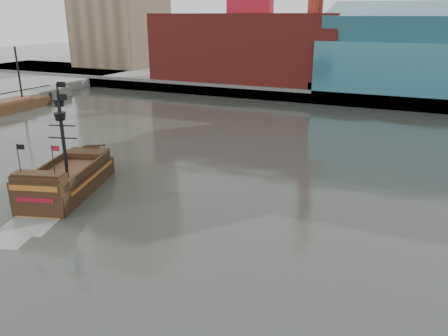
% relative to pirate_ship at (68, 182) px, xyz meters
% --- Properties ---
extents(ground, '(400.00, 400.00, 0.00)m').
position_rel_pirate_ship_xyz_m(ground, '(16.18, -6.82, -1.03)').
color(ground, '#242622').
rests_on(ground, ground).
extents(promenade_far, '(220.00, 60.00, 2.00)m').
position_rel_pirate_ship_xyz_m(promenade_far, '(16.18, 85.18, -0.03)').
color(promenade_far, slate).
rests_on(promenade_far, ground).
extents(seawall, '(220.00, 1.00, 2.60)m').
position_rel_pirate_ship_xyz_m(seawall, '(16.18, 55.68, 0.27)').
color(seawall, '#4C4C49').
rests_on(seawall, ground).
extents(pirate_ship, '(8.67, 15.89, 11.40)m').
position_rel_pirate_ship_xyz_m(pirate_ship, '(0.00, 0.00, 0.00)').
color(pirate_ship, black).
rests_on(pirate_ship, ground).
extents(docked_vessel, '(4.33, 18.88, 12.83)m').
position_rel_pirate_ship_xyz_m(docked_vessel, '(-37.21, 23.98, -0.22)').
color(docked_vessel, black).
rests_on(docked_vessel, ground).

